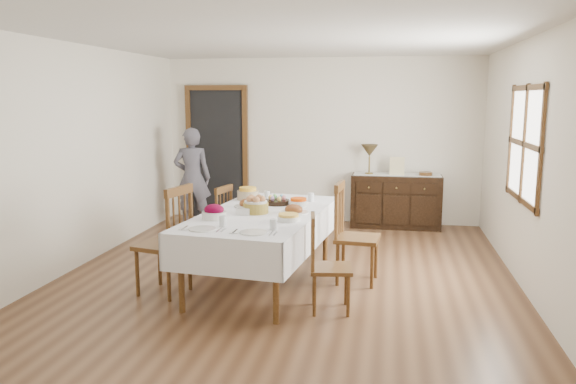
% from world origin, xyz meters
% --- Properties ---
extents(ground, '(6.00, 6.00, 0.00)m').
position_xyz_m(ground, '(0.00, 0.00, 0.00)').
color(ground, brown).
extents(room_shell, '(5.02, 6.02, 2.65)m').
position_xyz_m(room_shell, '(-0.15, 0.42, 1.64)').
color(room_shell, silver).
rests_on(room_shell, ground).
extents(dining_table, '(1.41, 2.41, 0.79)m').
position_xyz_m(dining_table, '(-0.21, -0.27, 0.70)').
color(dining_table, silver).
rests_on(dining_table, ground).
extents(chair_left_near, '(0.56, 0.56, 1.12)m').
position_xyz_m(chair_left_near, '(-1.09, -0.72, 0.57)').
color(chair_left_near, '#533317').
rests_on(chair_left_near, ground).
extents(chair_left_far, '(0.48, 0.48, 0.96)m').
position_xyz_m(chair_left_far, '(-0.94, 0.37, 0.48)').
color(chair_left_far, '#533317').
rests_on(chair_left_far, ground).
extents(chair_right_near, '(0.43, 0.43, 0.91)m').
position_xyz_m(chair_right_near, '(0.54, -0.89, 0.46)').
color(chair_right_near, '#533317').
rests_on(chair_right_near, ground).
extents(chair_right_far, '(0.49, 0.49, 1.09)m').
position_xyz_m(chair_right_far, '(0.72, -0.00, 0.55)').
color(chair_right_far, '#533317').
rests_on(chair_right_far, ground).
extents(sideboard, '(1.35, 0.50, 0.81)m').
position_xyz_m(sideboard, '(1.21, 2.72, 0.41)').
color(sideboard, black).
rests_on(sideboard, ground).
extents(person, '(0.57, 0.43, 1.64)m').
position_xyz_m(person, '(-1.87, 2.18, 0.82)').
color(person, '#504F5B').
rests_on(person, ground).
extents(bread_basket, '(0.26, 0.26, 0.19)m').
position_xyz_m(bread_basket, '(-0.27, -0.32, 0.87)').
color(bread_basket, olive).
rests_on(bread_basket, dining_table).
extents(egg_basket, '(0.28, 0.28, 0.11)m').
position_xyz_m(egg_basket, '(-0.14, 0.20, 0.82)').
color(egg_basket, black).
rests_on(egg_basket, dining_table).
extents(ham_platter_a, '(0.30, 0.30, 0.11)m').
position_xyz_m(ham_platter_a, '(-0.43, -0.01, 0.82)').
color(ham_platter_a, silver).
rests_on(ham_platter_a, dining_table).
extents(ham_platter_b, '(0.31, 0.31, 0.11)m').
position_xyz_m(ham_platter_b, '(0.12, -0.25, 0.82)').
color(ham_platter_b, silver).
rests_on(ham_platter_b, dining_table).
extents(beet_bowl, '(0.25, 0.25, 0.15)m').
position_xyz_m(beet_bowl, '(-0.61, -0.66, 0.85)').
color(beet_bowl, silver).
rests_on(beet_bowl, dining_table).
extents(carrot_bowl, '(0.20, 0.20, 0.09)m').
position_xyz_m(carrot_bowl, '(0.11, 0.14, 0.83)').
color(carrot_bowl, silver).
rests_on(carrot_bowl, dining_table).
extents(pineapple_bowl, '(0.25, 0.25, 0.15)m').
position_xyz_m(pineapple_bowl, '(-0.54, 0.43, 0.86)').
color(pineapple_bowl, tan).
rests_on(pineapple_bowl, dining_table).
extents(casserole_dish, '(0.22, 0.22, 0.07)m').
position_xyz_m(casserole_dish, '(0.14, -0.63, 0.82)').
color(casserole_dish, silver).
rests_on(casserole_dish, dining_table).
extents(butter_dish, '(0.15, 0.10, 0.07)m').
position_xyz_m(butter_dish, '(-0.37, -0.42, 0.82)').
color(butter_dish, silver).
rests_on(butter_dish, dining_table).
extents(setting_left, '(0.43, 0.31, 0.10)m').
position_xyz_m(setting_left, '(-0.53, -1.08, 0.81)').
color(setting_left, silver).
rests_on(setting_left, dining_table).
extents(setting_right, '(0.43, 0.31, 0.10)m').
position_xyz_m(setting_right, '(-0.04, -1.12, 0.81)').
color(setting_right, silver).
rests_on(setting_right, dining_table).
extents(glass_far_a, '(0.07, 0.07, 0.10)m').
position_xyz_m(glass_far_a, '(-0.32, 0.49, 0.84)').
color(glass_far_a, silver).
rests_on(glass_far_a, dining_table).
extents(glass_far_b, '(0.07, 0.07, 0.10)m').
position_xyz_m(glass_far_b, '(0.21, 0.45, 0.84)').
color(glass_far_b, silver).
rests_on(glass_far_b, dining_table).
extents(runner, '(1.30, 0.35, 0.01)m').
position_xyz_m(runner, '(1.22, 2.75, 0.82)').
color(runner, silver).
rests_on(runner, sideboard).
extents(table_lamp, '(0.26, 0.26, 0.46)m').
position_xyz_m(table_lamp, '(0.79, 2.70, 1.17)').
color(table_lamp, brown).
rests_on(table_lamp, sideboard).
extents(picture_frame, '(0.22, 0.08, 0.28)m').
position_xyz_m(picture_frame, '(1.21, 2.67, 0.95)').
color(picture_frame, beige).
rests_on(picture_frame, sideboard).
extents(deco_bowl, '(0.20, 0.20, 0.06)m').
position_xyz_m(deco_bowl, '(1.64, 2.69, 0.84)').
color(deco_bowl, '#533317').
rests_on(deco_bowl, sideboard).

